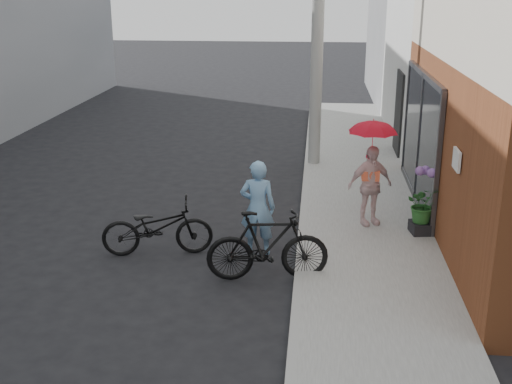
# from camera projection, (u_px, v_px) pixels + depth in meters

# --- Properties ---
(ground) EXTENTS (80.00, 80.00, 0.00)m
(ground) POSITION_uv_depth(u_px,v_px,m) (238.00, 272.00, 9.86)
(ground) COLOR black
(ground) RESTS_ON ground
(sidewalk) EXTENTS (2.20, 24.00, 0.12)m
(sidewalk) POSITION_uv_depth(u_px,v_px,m) (367.00, 226.00, 11.54)
(sidewalk) COLOR gray
(sidewalk) RESTS_ON ground
(curb) EXTENTS (0.12, 24.00, 0.12)m
(curb) POSITION_uv_depth(u_px,v_px,m) (302.00, 224.00, 11.65)
(curb) COLOR #9E9E99
(curb) RESTS_ON ground
(east_building_far) EXTENTS (8.00, 8.00, 7.00)m
(east_building_far) POSITION_uv_depth(u_px,v_px,m) (488.00, 3.00, 23.24)
(east_building_far) COLOR slate
(east_building_far) RESTS_ON ground
(utility_pole) EXTENTS (0.28, 0.28, 7.00)m
(utility_pole) POSITION_uv_depth(u_px,v_px,m) (318.00, 17.00, 14.34)
(utility_pole) COLOR #9E9E99
(utility_pole) RESTS_ON ground
(officer) EXTENTS (0.58, 0.39, 1.58)m
(officer) POSITION_uv_depth(u_px,v_px,m) (258.00, 208.00, 10.32)
(officer) COLOR #72A2CC
(officer) RESTS_ON ground
(bike_left) EXTENTS (1.88, 0.97, 0.94)m
(bike_left) POSITION_uv_depth(u_px,v_px,m) (157.00, 227.00, 10.37)
(bike_left) COLOR black
(bike_left) RESTS_ON ground
(bike_right) EXTENTS (1.87, 0.77, 1.09)m
(bike_right) POSITION_uv_depth(u_px,v_px,m) (268.00, 246.00, 9.45)
(bike_right) COLOR black
(bike_right) RESTS_ON ground
(kimono_woman) EXTENTS (0.91, 0.66, 1.44)m
(kimono_woman) POSITION_uv_depth(u_px,v_px,m) (370.00, 185.00, 11.28)
(kimono_woman) COLOR #F3CDCC
(kimono_woman) RESTS_ON sidewalk
(parasol) EXTENTS (0.82, 0.82, 0.72)m
(parasol) POSITION_uv_depth(u_px,v_px,m) (373.00, 125.00, 10.95)
(parasol) COLOR red
(parasol) RESTS_ON kimono_woman
(planter) EXTENTS (0.43, 0.43, 0.20)m
(planter) POSITION_uv_depth(u_px,v_px,m) (422.00, 227.00, 11.05)
(planter) COLOR black
(planter) RESTS_ON sidewalk
(potted_plant) EXTENTS (0.58, 0.50, 0.64)m
(potted_plant) POSITION_uv_depth(u_px,v_px,m) (424.00, 204.00, 10.92)
(potted_plant) COLOR #275F26
(potted_plant) RESTS_ON planter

